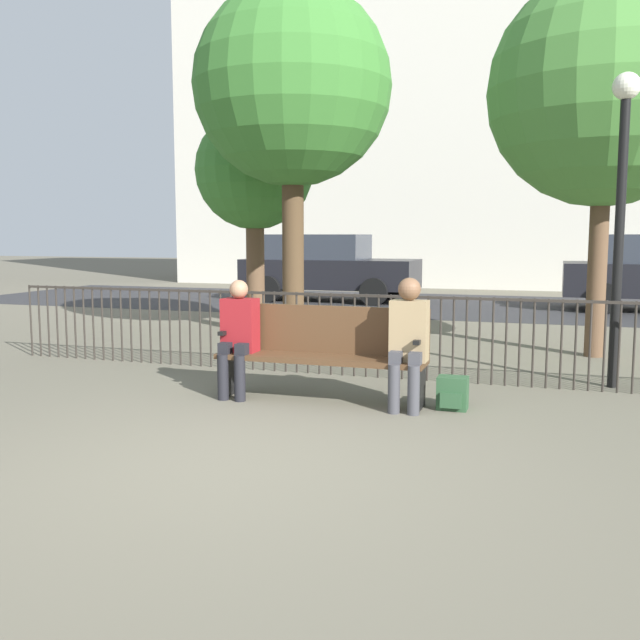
# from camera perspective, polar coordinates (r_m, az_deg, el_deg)

# --- Properties ---
(ground_plane) EXTENTS (80.00, 80.00, 0.00)m
(ground_plane) POSITION_cam_1_polar(r_m,az_deg,el_deg) (5.16, -7.14, -11.43)
(ground_plane) COLOR #605B4C
(park_bench) EXTENTS (2.05, 0.45, 0.92)m
(park_bench) POSITION_cam_1_polar(r_m,az_deg,el_deg) (6.95, 0.21, -2.36)
(park_bench) COLOR #4C331E
(park_bench) RESTS_ON ground
(seated_person_0) EXTENTS (0.34, 0.39, 1.17)m
(seated_person_0) POSITION_cam_1_polar(r_m,az_deg,el_deg) (7.11, -6.57, -1.00)
(seated_person_0) COLOR black
(seated_person_0) RESTS_ON ground
(seated_person_1) EXTENTS (0.34, 0.39, 1.22)m
(seated_person_1) POSITION_cam_1_polar(r_m,az_deg,el_deg) (6.58, 7.07, -1.32)
(seated_person_1) COLOR #3D3D42
(seated_person_1) RESTS_ON ground
(backpack) EXTENTS (0.28, 0.25, 0.31)m
(backpack) POSITION_cam_1_polar(r_m,az_deg,el_deg) (6.75, 10.55, -5.79)
(backpack) COLOR #284C2D
(backpack) RESTS_ON ground
(fence_railing) EXTENTS (9.01, 0.03, 0.95)m
(fence_railing) POSITION_cam_1_polar(r_m,az_deg,el_deg) (8.12, 2.79, -0.63)
(fence_railing) COLOR #2D2823
(fence_railing) RESTS_ON ground
(tree_0) EXTENTS (2.10, 2.10, 3.80)m
(tree_0) POSITION_cam_1_polar(r_m,az_deg,el_deg) (12.97, -5.27, 11.67)
(tree_0) COLOR brown
(tree_0) RESTS_ON ground
(tree_1) EXTENTS (2.98, 2.98, 4.95)m
(tree_1) POSITION_cam_1_polar(r_m,az_deg,el_deg) (10.23, 21.87, 16.69)
(tree_1) COLOR brown
(tree_1) RESTS_ON ground
(tree_2) EXTENTS (2.94, 2.94, 5.26)m
(tree_2) POSITION_cam_1_polar(r_m,az_deg,el_deg) (11.04, -2.23, 18.07)
(tree_2) COLOR #4C3823
(tree_2) RESTS_ON ground
(lamp_post) EXTENTS (0.28, 0.28, 3.25)m
(lamp_post) POSITION_cam_1_polar(r_m,az_deg,el_deg) (8.09, 23.01, 10.35)
(lamp_post) COLOR black
(lamp_post) RESTS_ON ground
(street_surface) EXTENTS (24.00, 6.00, 0.01)m
(street_surface) POSITION_cam_1_polar(r_m,az_deg,el_deg) (16.64, 10.77, 1.17)
(street_surface) COLOR #2B2B2D
(street_surface) RESTS_ON ground
(parked_car_0) EXTENTS (4.20, 1.94, 1.62)m
(parked_car_0) POSITION_cam_1_polar(r_m,az_deg,el_deg) (17.43, 0.57, 4.31)
(parked_car_0) COLOR black
(parked_car_0) RESTS_ON ground
(building_facade) EXTENTS (20.00, 6.00, 15.75)m
(building_facade) POSITION_cam_1_polar(r_m,az_deg,el_deg) (25.30, 13.71, 20.99)
(building_facade) COLOR beige
(building_facade) RESTS_ON ground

